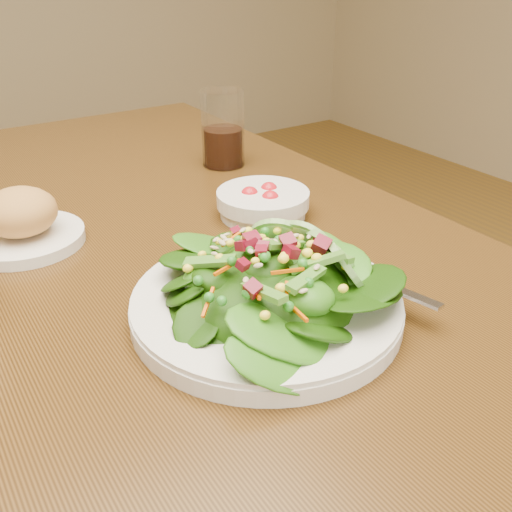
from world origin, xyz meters
name	(u,v)px	position (x,y,z in m)	size (l,w,h in m)	color
dining_table	(127,320)	(0.00, 0.00, 0.65)	(0.90, 1.40, 0.75)	#4E3313
salad_plate	(274,287)	(0.10, -0.22, 0.78)	(0.30, 0.29, 0.08)	white
bread_plate	(22,222)	(-0.09, 0.10, 0.78)	(0.16, 0.16, 0.08)	white
tomato_bowl	(263,203)	(0.23, 0.00, 0.77)	(0.14, 0.14, 0.04)	white
drinking_glass	(223,134)	(0.29, 0.23, 0.81)	(0.08, 0.08, 0.13)	silver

